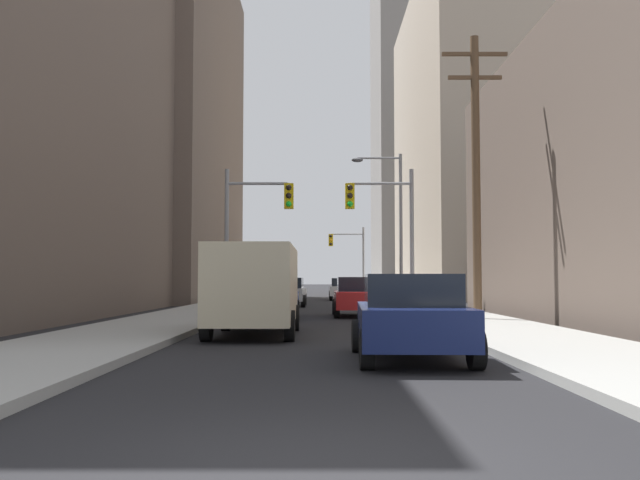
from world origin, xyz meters
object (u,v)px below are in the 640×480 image
object	(u,v)px
sedan_silver	(288,292)
traffic_signal_near_left	(256,217)
sedan_red	(359,296)
sedan_blue	(272,297)
sedan_navy	(411,317)
traffic_signal_far_right	(349,250)
cargo_van_beige	(256,285)
sedan_white	(344,289)
traffic_signal_near_right	(384,217)

from	to	relation	value
sedan_silver	traffic_signal_near_left	bearing A→B (deg)	-96.54
sedan_red	sedan_silver	world-z (taller)	same
sedan_blue	sedan_navy	bearing A→B (deg)	-75.59
sedan_silver	traffic_signal_near_left	distance (m)	9.04
traffic_signal_far_right	sedan_blue	bearing A→B (deg)	-96.94
sedan_red	traffic_signal_near_left	size ratio (longest dim) A/B	0.70
cargo_van_beige	sedan_navy	size ratio (longest dim) A/B	1.22
sedan_navy	sedan_silver	xyz separation A→B (m)	(-3.32, 24.59, 0.00)
sedan_white	traffic_signal_far_right	distance (m)	12.81
traffic_signal_near_left	traffic_signal_far_right	distance (m)	32.43
sedan_blue	traffic_signal_near_left	distance (m)	4.52
cargo_van_beige	sedan_silver	xyz separation A→B (m)	(-0.06, 19.20, -0.52)
traffic_signal_near_left	sedan_navy	bearing A→B (deg)	-75.19
sedan_blue	sedan_white	distance (m)	22.95
sedan_navy	traffic_signal_near_right	distance (m)	16.55
sedan_blue	sedan_silver	distance (m)	11.43
cargo_van_beige	sedan_blue	distance (m)	7.79
traffic_signal_near_right	traffic_signal_far_right	distance (m)	32.01
cargo_van_beige	sedan_white	distance (m)	30.65
sedan_silver	traffic_signal_far_right	bearing A→B (deg)	79.90
sedan_navy	traffic_signal_far_right	xyz separation A→B (m)	(0.89, 48.22, 3.24)
traffic_signal_near_left	cargo_van_beige	bearing A→B (deg)	-84.60
sedan_red	traffic_signal_near_right	bearing A→B (deg)	53.22
sedan_silver	traffic_signal_near_left	xyz separation A→B (m)	(-0.96, -8.39, 3.22)
sedan_navy	traffic_signal_near_left	size ratio (longest dim) A/B	0.71
sedan_red	sedan_white	distance (m)	21.19
traffic_signal_near_right	cargo_van_beige	bearing A→B (deg)	-111.61
sedan_white	traffic_signal_near_left	world-z (taller)	traffic_signal_near_left
sedan_navy	traffic_signal_far_right	world-z (taller)	traffic_signal_far_right
sedan_white	traffic_signal_near_left	bearing A→B (deg)	-102.35
sedan_red	traffic_signal_far_right	world-z (taller)	traffic_signal_far_right
cargo_van_beige	sedan_navy	world-z (taller)	cargo_van_beige
sedan_navy	sedan_blue	distance (m)	13.59
sedan_red	traffic_signal_near_left	world-z (taller)	traffic_signal_near_left
sedan_silver	traffic_signal_near_left	world-z (taller)	traffic_signal_near_left
cargo_van_beige	sedan_navy	xyz separation A→B (m)	(3.26, -5.39, -0.52)
traffic_signal_near_right	traffic_signal_far_right	world-z (taller)	same
sedan_white	traffic_signal_far_right	size ratio (longest dim) A/B	0.71
sedan_silver	sedan_red	bearing A→B (deg)	-72.12
sedan_blue	cargo_van_beige	bearing A→B (deg)	-89.13
sedan_navy	sedan_red	bearing A→B (deg)	90.48
sedan_silver	sedan_white	world-z (taller)	same
sedan_blue	sedan_white	bearing A→B (deg)	81.48
sedan_navy	sedan_blue	world-z (taller)	same
sedan_navy	sedan_white	size ratio (longest dim) A/B	1.00
sedan_blue	traffic_signal_near_left	world-z (taller)	traffic_signal_near_left
sedan_red	traffic_signal_near_right	distance (m)	3.75
cargo_van_beige	sedan_silver	bearing A→B (deg)	90.18
sedan_silver	traffic_signal_far_right	distance (m)	24.22
sedan_navy	sedan_silver	bearing A→B (deg)	97.70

